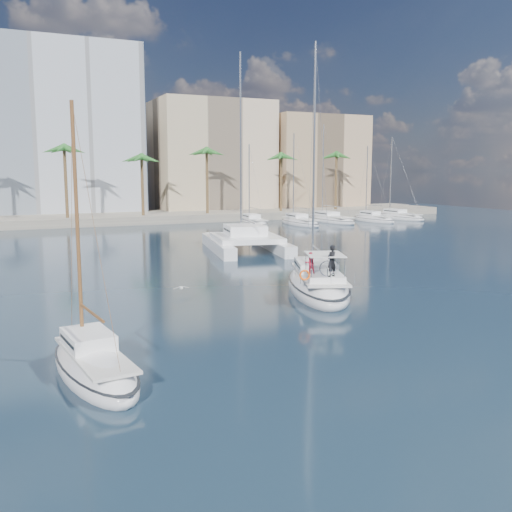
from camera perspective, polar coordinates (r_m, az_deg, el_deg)
name	(u,v)px	position (r m, az deg, el deg)	size (l,w,h in m)	color
ground	(269,312)	(31.90, 1.33, -5.63)	(160.00, 160.00, 0.00)	black
quay	(96,219)	(90.18, -15.69, 3.61)	(120.00, 14.00, 1.20)	gray
building_modern	(4,132)	(101.09, -23.93, 11.31)	(42.00, 16.00, 28.00)	white
building_beige	(212,159)	(104.11, -4.46, 9.69)	(20.00, 14.00, 20.00)	#CAAF91
building_tan_right	(314,165)	(110.74, 5.81, 9.08)	(18.00, 12.00, 18.00)	tan
palm_centre	(98,153)	(85.97, -15.54, 9.86)	(3.60, 3.60, 12.30)	brown
palm_right	(305,156)	(97.25, 4.97, 9.94)	(3.60, 3.60, 12.30)	brown
main_sloop	(318,284)	(37.18, 6.18, -2.80)	(7.56, 11.96, 16.96)	white
small_sloop	(94,366)	(22.99, -15.90, -10.54)	(3.33, 7.95, 11.08)	white
catamaran	(246,239)	(56.27, -1.05, 1.75)	(9.11, 14.41, 19.34)	white
seagull	(181,288)	(36.69, -7.49, -3.17)	(1.03, 0.44, 0.19)	silver
moored_yacht_a	(254,225)	(82.36, -0.24, 3.07)	(2.72, 9.35, 11.90)	white
moored_yacht_b	(300,225)	(83.45, 4.40, 3.12)	(3.14, 10.78, 13.72)	white
moored_yacht_c	(331,222)	(88.43, 7.48, 3.38)	(3.55, 12.21, 15.54)	white
moored_yacht_d	(373,222)	(90.39, 11.67, 3.38)	(2.72, 9.35, 11.90)	white
moored_yacht_e	(399,219)	(95.89, 14.12, 3.59)	(3.14, 10.78, 13.72)	white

